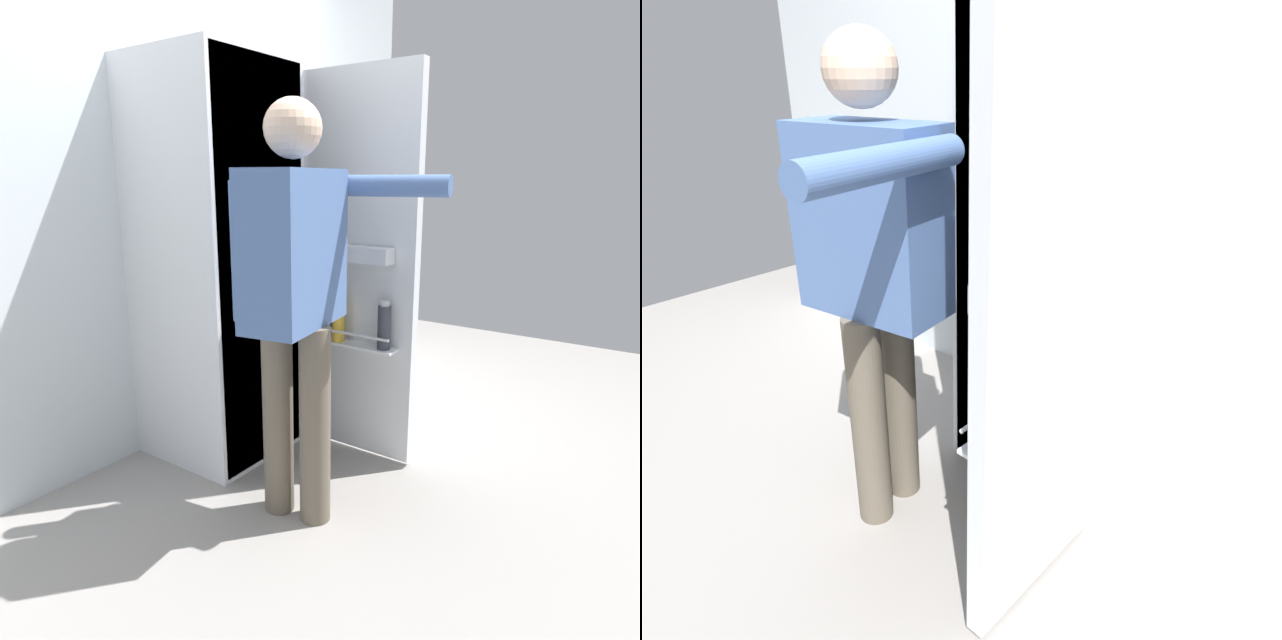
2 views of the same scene
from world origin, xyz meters
The scene contains 4 objects.
ground_plane centered at (0.00, 0.00, 0.00)m, with size 5.78×5.78×0.00m, color gray.
kitchen_wall centered at (0.00, 0.88, 1.34)m, with size 4.40×0.10×2.67m, color silver.
refrigerator centered at (0.03, 0.49, 0.91)m, with size 0.65×1.16×1.82m.
person centered at (-0.26, -0.12, 0.94)m, with size 0.62×0.71×1.57m.
Camera 2 is at (0.97, -1.10, 1.47)m, focal length 30.35 mm.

